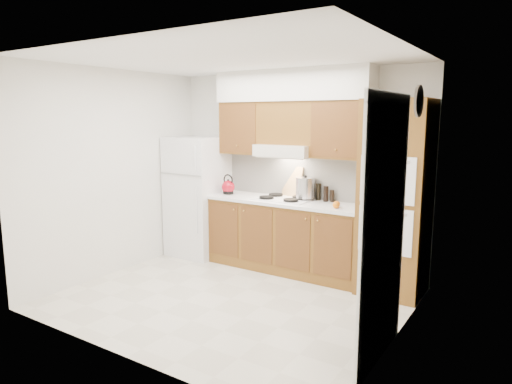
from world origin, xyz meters
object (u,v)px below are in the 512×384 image
Objects in this scene: fridge at (198,196)px; stock_pot at (305,188)px; oven_cabinet at (395,199)px; kettle at (228,187)px.

stock_pot is at bearing 6.39° from fridge.
oven_cabinet reaches higher than fridge.
oven_cabinet is (2.85, 0.03, 0.24)m from fridge.
kettle is (0.54, 0.01, 0.18)m from fridge.
kettle is 0.71× the size of stock_pot.
oven_cabinet is at bearing -7.07° from stock_pot.
oven_cabinet is at bearing 0.70° from fridge.
kettle is at bearing -179.36° from oven_cabinet.
fridge is at bearing -165.20° from kettle.
oven_cabinet is 12.04× the size of kettle.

